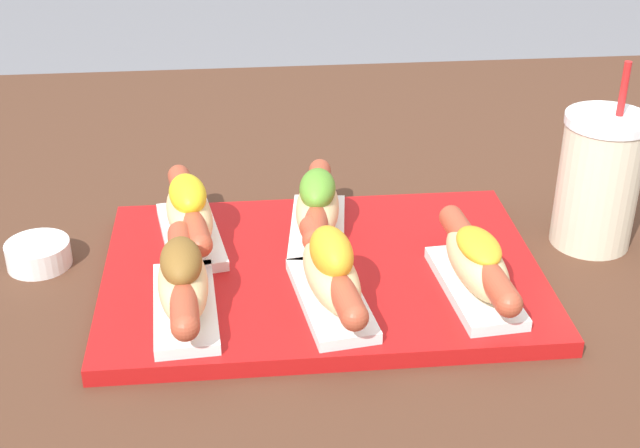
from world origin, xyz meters
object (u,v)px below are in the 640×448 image
(hot_dog_4, at_px, (317,207))
(drink_cup, at_px, (599,180))
(hot_dog_2, at_px, (477,264))
(serving_tray, at_px, (322,273))
(hot_dog_3, at_px, (189,213))
(hot_dog_1, at_px, (331,273))
(sauce_bowl, at_px, (38,253))
(hot_dog_0, at_px, (183,282))

(hot_dog_4, bearing_deg, drink_cup, -2.48)
(hot_dog_2, bearing_deg, serving_tray, 156.55)
(serving_tray, xyz_separation_m, hot_dog_3, (-0.14, 0.07, 0.04))
(hot_dog_1, xyz_separation_m, drink_cup, (0.31, 0.13, 0.02))
(serving_tray, bearing_deg, hot_dog_2, -23.45)
(hot_dog_1, height_order, hot_dog_4, hot_dog_1)
(hot_dog_3, distance_m, sauce_bowl, 0.17)
(hot_dog_0, height_order, hot_dog_3, same)
(serving_tray, relative_size, hot_dog_4, 2.37)
(serving_tray, relative_size, sauce_bowl, 6.58)
(sauce_bowl, bearing_deg, hot_dog_2, -15.44)
(hot_dog_0, height_order, hot_dog_2, hot_dog_0)
(serving_tray, distance_m, hot_dog_0, 0.17)
(sauce_bowl, relative_size, drink_cup, 0.33)
(sauce_bowl, bearing_deg, serving_tray, -11.28)
(hot_dog_1, relative_size, sauce_bowl, 2.77)
(serving_tray, height_order, sauce_bowl, sauce_bowl)
(hot_dog_4, bearing_deg, hot_dog_1, -89.86)
(hot_dog_3, bearing_deg, serving_tray, -26.01)
(hot_dog_2, relative_size, hot_dog_4, 1.00)
(serving_tray, distance_m, hot_dog_1, 0.09)
(serving_tray, distance_m, hot_dog_4, 0.08)
(hot_dog_1, bearing_deg, hot_dog_0, -179.83)
(hot_dog_1, height_order, hot_dog_3, hot_dog_1)
(hot_dog_0, relative_size, sauce_bowl, 2.79)
(sauce_bowl, bearing_deg, hot_dog_3, 2.44)
(hot_dog_3, bearing_deg, hot_dog_1, -44.85)
(hot_dog_3, bearing_deg, sauce_bowl, -177.56)
(hot_dog_0, distance_m, hot_dog_1, 0.14)
(sauce_bowl, bearing_deg, drink_cup, -0.65)
(hot_dog_0, bearing_deg, drink_cup, 15.62)
(hot_dog_1, bearing_deg, hot_dog_2, 3.24)
(serving_tray, bearing_deg, hot_dog_1, -88.38)
(hot_dog_2, xyz_separation_m, sauce_bowl, (-0.46, 0.13, -0.04))
(sauce_bowl, bearing_deg, hot_dog_4, 1.22)
(hot_dog_4, xyz_separation_m, sauce_bowl, (-0.31, -0.01, -0.04))
(serving_tray, xyz_separation_m, drink_cup, (0.32, 0.05, 0.07))
(serving_tray, xyz_separation_m, hot_dog_0, (-0.14, -0.07, 0.04))
(hot_dog_1, relative_size, drink_cup, 0.90)
(hot_dog_0, distance_m, sauce_bowl, 0.22)
(hot_dog_2, bearing_deg, hot_dog_1, -176.76)
(hot_dog_0, bearing_deg, hot_dog_1, 0.17)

